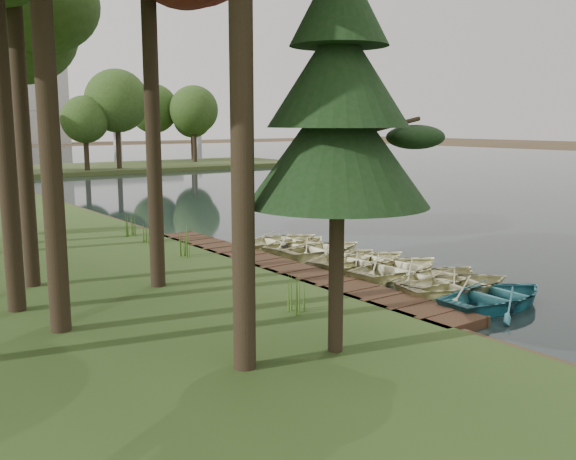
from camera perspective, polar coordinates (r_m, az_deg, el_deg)
ground at (r=23.11m, az=2.50°, el=-3.33°), size 300.00×300.00×0.00m
water at (r=58.16m, az=13.32°, el=4.27°), size 130.00×200.00×0.05m
boardwalk at (r=22.13m, az=-0.73°, el=-3.50°), size 1.60×16.00×0.30m
peninsula at (r=71.25m, az=-18.16°, el=5.15°), size 50.00×14.00×0.45m
far_trees at (r=70.12m, az=-21.05°, el=10.00°), size 45.60×5.60×8.80m
building_a at (r=163.65m, az=-20.97°, el=10.32°), size 10.00×8.00×18.00m
rowboat_0 at (r=18.86m, az=18.10°, el=-5.40°), size 3.83×2.80×0.77m
rowboat_1 at (r=19.85m, az=14.90°, el=-4.50°), size 4.26×3.44×0.78m
rowboat_2 at (r=20.62m, az=13.44°, el=-3.96°), size 3.91×3.01×0.75m
rowboat_3 at (r=21.61m, az=9.88°, el=-3.14°), size 4.09×3.07×0.80m
rowboat_4 at (r=22.61m, az=7.14°, el=-2.55°), size 3.89×2.90×0.77m
rowboat_5 at (r=23.17m, az=5.29°, el=-2.32°), size 3.78×3.06×0.69m
rowboat_6 at (r=24.60m, az=3.20°, el=-1.52°), size 3.64×2.61×0.75m
rowboat_7 at (r=25.62m, az=0.91°, el=-1.10°), size 4.03×3.37×0.72m
rowboat_8 at (r=26.15m, az=-0.64°, el=-0.83°), size 3.69×2.64×0.76m
stored_rowboat at (r=30.24m, az=-22.68°, el=0.19°), size 3.30×2.59×0.62m
tree_6 at (r=28.03m, az=-23.50°, el=17.21°), size 4.57×4.57×10.98m
pine_tree at (r=13.23m, az=4.50°, el=10.98°), size 3.80×3.80×8.25m
reeds_0 at (r=16.60m, az=0.92°, el=-5.56°), size 0.60×0.60×1.05m
reeds_1 at (r=23.69m, az=-8.95°, el=-1.05°), size 0.60×0.60×1.07m
reeds_2 at (r=26.63m, az=-12.06°, el=-0.19°), size 0.60×0.60×0.87m
reeds_3 at (r=28.52m, az=-14.06°, el=0.61°), size 0.60×0.60×1.11m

